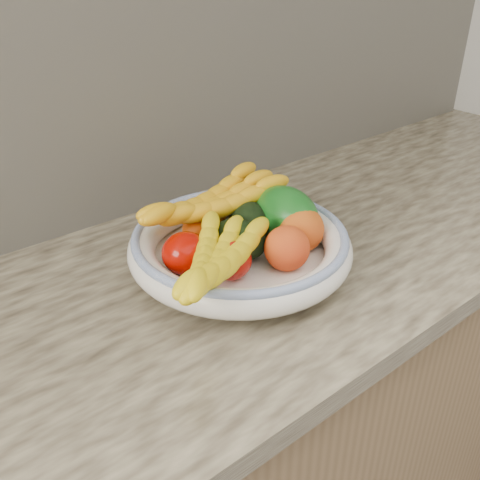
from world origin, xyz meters
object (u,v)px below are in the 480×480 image
green_mango (286,215)px  banana_bunch_front (216,265)px  banana_bunch_back (212,207)px  fruit_bowl (240,246)px

green_mango → banana_bunch_front: 0.22m
green_mango → banana_bunch_back: size_ratio=0.45×
banana_bunch_back → fruit_bowl: bearing=-95.9°
fruit_bowl → banana_bunch_back: banana_bunch_back is taller
green_mango → fruit_bowl: bearing=-178.0°
green_mango → banana_bunch_front: (-0.21, -0.06, 0.01)m
green_mango → banana_bunch_back: (-0.10, 0.09, 0.01)m
banana_bunch_back → banana_bunch_front: size_ratio=1.06×
fruit_bowl → banana_bunch_back: size_ratio=1.21×
fruit_bowl → green_mango: green_mango is taller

